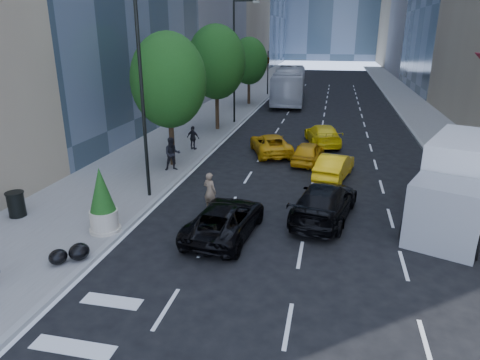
% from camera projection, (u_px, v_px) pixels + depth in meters
% --- Properties ---
extents(ground, '(160.00, 160.00, 0.00)m').
position_uv_depth(ground, '(273.00, 252.00, 15.44)').
color(ground, black).
rests_on(ground, ground).
extents(sidewalk_left, '(6.00, 120.00, 0.15)m').
position_uv_depth(sidewalk_left, '(228.00, 107.00, 44.92)').
color(sidewalk_left, slate).
rests_on(sidewalk_left, ground).
extents(sidewalk_right, '(4.00, 120.00, 0.15)m').
position_uv_depth(sidewalk_right, '(420.00, 114.00, 41.10)').
color(sidewalk_right, slate).
rests_on(sidewalk_right, ground).
extents(lamp_near, '(2.13, 0.22, 10.00)m').
position_uv_depth(lamp_near, '(144.00, 73.00, 18.50)').
color(lamp_near, black).
rests_on(lamp_near, sidewalk_left).
extents(lamp_far, '(2.13, 0.22, 10.00)m').
position_uv_depth(lamp_far, '(236.00, 54.00, 35.12)').
color(lamp_far, black).
rests_on(lamp_far, sidewalk_left).
extents(tree_near, '(4.20, 4.20, 7.46)m').
position_uv_depth(tree_near, '(169.00, 81.00, 23.57)').
color(tree_near, black).
rests_on(tree_near, sidewalk_left).
extents(tree_mid, '(4.50, 4.50, 7.99)m').
position_uv_depth(tree_mid, '(216.00, 62.00, 32.69)').
color(tree_mid, black).
rests_on(tree_mid, sidewalk_left).
extents(tree_far, '(3.90, 3.90, 6.92)m').
position_uv_depth(tree_far, '(249.00, 61.00, 44.91)').
color(tree_far, black).
rests_on(tree_far, sidewalk_left).
extents(traffic_signal, '(2.48, 0.53, 5.20)m').
position_uv_depth(traffic_signal, '(268.00, 60.00, 52.27)').
color(traffic_signal, black).
rests_on(traffic_signal, sidewalk_left).
extents(skateboarder, '(0.72, 0.59, 1.70)m').
position_uv_depth(skateboarder, '(210.00, 194.00, 18.57)').
color(skateboarder, brown).
rests_on(skateboarder, ground).
extents(black_sedan_lincoln, '(2.64, 4.96, 1.33)m').
position_uv_depth(black_sedan_lincoln, '(225.00, 219.00, 16.52)').
color(black_sedan_lincoln, black).
rests_on(black_sedan_lincoln, ground).
extents(black_sedan_mercedes, '(3.07, 5.55, 1.52)m').
position_uv_depth(black_sedan_mercedes, '(324.00, 202.00, 17.95)').
color(black_sedan_mercedes, black).
rests_on(black_sedan_mercedes, ground).
extents(taxi_a, '(2.04, 4.01, 1.31)m').
position_uv_depth(taxi_a, '(308.00, 152.00, 25.74)').
color(taxi_a, orange).
rests_on(taxi_a, ground).
extents(taxi_b, '(2.26, 4.24, 1.33)m').
position_uv_depth(taxi_b, '(334.00, 166.00, 23.11)').
color(taxi_b, yellow).
rests_on(taxi_b, ground).
extents(taxi_c, '(3.62, 5.15, 1.30)m').
position_uv_depth(taxi_c, '(271.00, 144.00, 27.63)').
color(taxi_c, orange).
rests_on(taxi_c, ground).
extents(taxi_d, '(3.00, 5.20, 1.42)m').
position_uv_depth(taxi_d, '(323.00, 135.00, 29.92)').
color(taxi_d, yellow).
rests_on(taxi_d, ground).
extents(city_bus, '(3.96, 13.77, 3.79)m').
position_uv_depth(city_bus, '(289.00, 85.00, 47.85)').
color(city_bus, silver).
rests_on(city_bus, ground).
extents(box_truck, '(5.02, 7.53, 3.40)m').
position_uv_depth(box_truck, '(459.00, 182.00, 17.43)').
color(box_truck, silver).
rests_on(box_truck, ground).
extents(pedestrian_a, '(1.13, 1.04, 1.87)m').
position_uv_depth(pedestrian_a, '(172.00, 154.00, 23.79)').
color(pedestrian_a, black).
rests_on(pedestrian_a, sidewalk_left).
extents(pedestrian_b, '(0.98, 0.61, 1.56)m').
position_uv_depth(pedestrian_b, '(193.00, 138.00, 28.07)').
color(pedestrian_b, black).
rests_on(pedestrian_b, sidewalk_left).
extents(trash_can, '(0.68, 0.68, 1.02)m').
position_uv_depth(trash_can, '(16.00, 205.00, 17.90)').
color(trash_can, black).
rests_on(trash_can, sidewalk_left).
extents(planter_shrub, '(1.08, 1.08, 2.59)m').
position_uv_depth(planter_shrub, '(102.00, 201.00, 16.33)').
color(planter_shrub, '#BFB59F').
rests_on(planter_shrub, sidewalk_left).
extents(garbage_bags, '(1.16, 1.12, 0.57)m').
position_uv_depth(garbage_bags, '(71.00, 254.00, 14.44)').
color(garbage_bags, black).
rests_on(garbage_bags, sidewalk_left).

